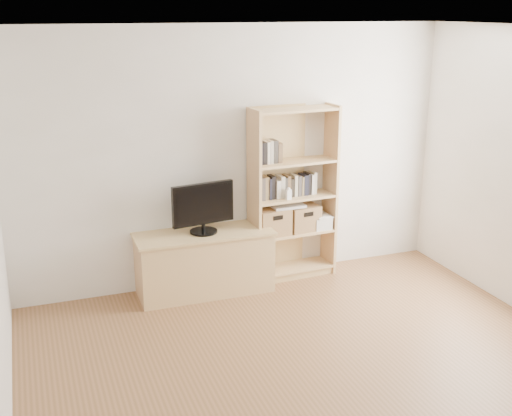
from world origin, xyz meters
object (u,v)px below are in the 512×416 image
television (203,208)px  laptop (287,205)px  bookshelf (293,194)px  basket_left (272,221)px  baby_monitor (289,195)px  tv_stand (204,263)px  basket_right (302,217)px

television → laptop: bearing=-4.1°
bookshelf → basket_left: (-0.24, -0.02, -0.26)m
baby_monitor → basket_left: size_ratio=0.31×
basket_left → laptop: 0.23m
baby_monitor → basket_left: 0.34m
basket_left → tv_stand: bearing=179.6°
basket_left → basket_right: (0.35, 0.02, -0.01)m
television → basket_right: television is taller
tv_stand → basket_right: bearing=5.1°
television → basket_left: 0.79m
bookshelf → baby_monitor: bearing=-135.0°
television → baby_monitor: bearing=-10.0°
television → laptop: 0.93m
basket_left → basket_right: size_ratio=1.04×
tv_stand → laptop: 1.04m
tv_stand → basket_right: basket_right is taller
basket_left → basket_right: bearing=-2.1°
television → baby_monitor: size_ratio=6.15×
basket_right → bookshelf: bearing=175.0°
television → basket_left: television is taller
bookshelf → basket_left: bookshelf is taller
bookshelf → laptop: 0.13m
tv_stand → baby_monitor: size_ratio=12.87×
bookshelf → laptop: bearing=-173.0°
baby_monitor → basket_left: baby_monitor is taller
tv_stand → bookshelf: (0.99, 0.09, 0.60)m
tv_stand → bookshelf: 1.16m
baby_monitor → television: bearing=167.5°
tv_stand → baby_monitor: (0.89, -0.02, 0.63)m
bookshelf → baby_monitor: bookshelf is taller
tv_stand → basket_left: (0.75, 0.07, 0.34)m
television → laptop: television is taller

